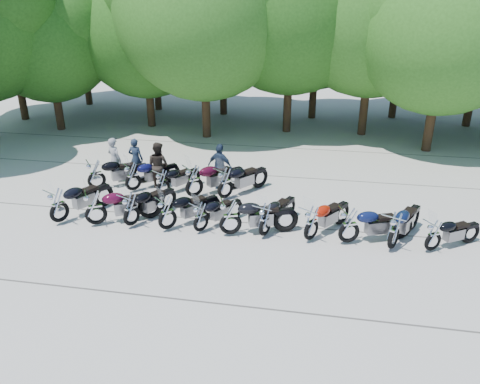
% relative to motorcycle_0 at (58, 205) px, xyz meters
% --- Properties ---
extents(ground, '(90.00, 90.00, 0.00)m').
position_rel_motorcycle_0_xyz_m(ground, '(5.85, -0.35, -0.69)').
color(ground, gray).
rests_on(ground, ground).
extents(tree_0, '(7.50, 7.50, 9.21)m').
position_rel_motorcycle_0_xyz_m(tree_0, '(-9.57, 12.63, 4.76)').
color(tree_0, '#3A2614').
rests_on(tree_0, ground).
extents(tree_1, '(6.97, 6.97, 8.55)m').
position_rel_motorcycle_0_xyz_m(tree_1, '(-6.19, 10.88, 4.37)').
color(tree_1, '#3A2614').
rests_on(tree_1, ground).
extents(tree_2, '(7.31, 7.31, 8.97)m').
position_rel_motorcycle_0_xyz_m(tree_2, '(-1.41, 12.49, 4.62)').
color(tree_2, '#3A2614').
rests_on(tree_2, ground).
extents(tree_3, '(8.70, 8.70, 10.67)m').
position_rel_motorcycle_0_xyz_m(tree_3, '(2.28, 10.89, 5.63)').
color(tree_3, '#3A2614').
rests_on(tree_3, ground).
extents(tree_4, '(9.13, 9.13, 11.20)m').
position_rel_motorcycle_0_xyz_m(tree_4, '(6.38, 12.74, 5.94)').
color(tree_4, '#3A2614').
rests_on(tree_4, ground).
extents(tree_5, '(9.04, 9.04, 11.10)m').
position_rel_motorcycle_0_xyz_m(tree_5, '(10.46, 12.85, 5.88)').
color(tree_5, '#3A2614').
rests_on(tree_5, ground).
extents(tree_6, '(8.00, 8.00, 9.82)m').
position_rel_motorcycle_0_xyz_m(tree_6, '(13.40, 10.46, 5.12)').
color(tree_6, '#3A2614').
rests_on(tree_6, ground).
extents(tree_9, '(7.59, 7.59, 9.32)m').
position_rel_motorcycle_0_xyz_m(tree_9, '(-7.68, 17.23, 4.83)').
color(tree_9, '#3A2614').
rests_on(tree_9, ground).
extents(tree_10, '(7.78, 7.78, 9.55)m').
position_rel_motorcycle_0_xyz_m(tree_10, '(-2.44, 16.62, 4.97)').
color(tree_10, '#3A2614').
rests_on(tree_10, ground).
extents(tree_11, '(7.56, 7.56, 9.28)m').
position_rel_motorcycle_0_xyz_m(tree_11, '(2.09, 16.07, 4.80)').
color(tree_11, '#3A2614').
rests_on(tree_11, ground).
extents(tree_12, '(7.88, 7.88, 9.67)m').
position_rel_motorcycle_0_xyz_m(tree_12, '(7.65, 16.11, 5.03)').
color(tree_12, '#3A2614').
rests_on(tree_12, ground).
extents(tree_13, '(8.31, 8.31, 10.20)m').
position_rel_motorcycle_0_xyz_m(tree_13, '(12.54, 17.12, 5.35)').
color(tree_13, '#3A2614').
rests_on(tree_13, ground).
extents(motorcycle_0, '(1.79, 2.51, 1.38)m').
position_rel_motorcycle_0_xyz_m(motorcycle_0, '(0.00, 0.00, 0.00)').
color(motorcycle_0, black).
rests_on(motorcycle_0, ground).
extents(motorcycle_1, '(2.50, 1.89, 1.39)m').
position_rel_motorcycle_0_xyz_m(motorcycle_1, '(1.28, 0.04, 0.00)').
color(motorcycle_1, '#3E081F').
rests_on(motorcycle_1, ground).
extents(motorcycle_2, '(1.65, 2.40, 1.31)m').
position_rel_motorcycle_0_xyz_m(motorcycle_2, '(2.44, 0.19, -0.03)').
color(motorcycle_2, black).
rests_on(motorcycle_2, ground).
extents(motorcycle_3, '(2.08, 2.17, 1.30)m').
position_rel_motorcycle_0_xyz_m(motorcycle_3, '(3.68, 0.14, -0.04)').
color(motorcycle_3, black).
rests_on(motorcycle_3, ground).
extents(motorcycle_4, '(1.71, 2.03, 1.16)m').
position_rel_motorcycle_0_xyz_m(motorcycle_4, '(4.76, 0.21, -0.11)').
color(motorcycle_4, black).
rests_on(motorcycle_4, ground).
extents(motorcycle_5, '(2.58, 1.56, 1.40)m').
position_rel_motorcycle_0_xyz_m(motorcycle_5, '(5.73, 0.14, 0.01)').
color(motorcycle_5, black).
rests_on(motorcycle_5, ground).
extents(motorcycle_6, '(1.49, 2.32, 1.26)m').
position_rel_motorcycle_0_xyz_m(motorcycle_6, '(6.80, 0.28, -0.06)').
color(motorcycle_6, black).
rests_on(motorcycle_6, ground).
extents(motorcycle_7, '(1.87, 2.28, 1.29)m').
position_rel_motorcycle_0_xyz_m(motorcycle_7, '(8.23, 0.26, -0.04)').
color(motorcycle_7, '#9F1605').
rests_on(motorcycle_7, ground).
extents(motorcycle_8, '(2.45, 1.54, 1.33)m').
position_rel_motorcycle_0_xyz_m(motorcycle_8, '(9.36, 0.27, -0.03)').
color(motorcycle_8, '#0C1438').
rests_on(motorcycle_8, ground).
extents(motorcycle_9, '(1.75, 2.46, 1.35)m').
position_rel_motorcycle_0_xyz_m(motorcycle_9, '(10.64, 0.15, -0.01)').
color(motorcycle_9, '#0B1532').
rests_on(motorcycle_9, ground).
extents(motorcycle_10, '(2.05, 1.61, 1.15)m').
position_rel_motorcycle_0_xyz_m(motorcycle_10, '(11.77, 0.23, -0.12)').
color(motorcycle_10, black).
rests_on(motorcycle_10, ground).
extents(motorcycle_11, '(2.39, 2.07, 1.38)m').
position_rel_motorcycle_0_xyz_m(motorcycle_11, '(-0.10, 2.89, -0.00)').
color(motorcycle_11, black).
rests_on(motorcycle_11, ground).
extents(motorcycle_12, '(2.08, 2.18, 1.31)m').
position_rel_motorcycle_0_xyz_m(motorcycle_12, '(1.35, 3.01, -0.04)').
color(motorcycle_12, '#0C0D38').
rests_on(motorcycle_12, ground).
extents(motorcycle_13, '(1.66, 2.13, 1.19)m').
position_rel_motorcycle_0_xyz_m(motorcycle_13, '(2.64, 2.74, -0.09)').
color(motorcycle_13, black).
rests_on(motorcycle_13, ground).
extents(motorcycle_14, '(2.38, 2.33, 1.44)m').
position_rel_motorcycle_0_xyz_m(motorcycle_14, '(3.82, 2.83, 0.03)').
color(motorcycle_14, '#360718').
rests_on(motorcycle_14, ground).
extents(motorcycle_15, '(2.09, 2.39, 1.38)m').
position_rel_motorcycle_0_xyz_m(motorcycle_15, '(4.98, 2.90, 0.00)').
color(motorcycle_15, black).
rests_on(motorcycle_15, ground).
extents(rider_0, '(0.79, 0.68, 1.83)m').
position_rel_motorcycle_0_xyz_m(rider_0, '(0.22, 3.94, 0.22)').
color(rider_0, gray).
rests_on(rider_0, ground).
extents(rider_1, '(1.08, 0.96, 1.83)m').
position_rel_motorcycle_0_xyz_m(rider_1, '(2.16, 3.66, 0.23)').
color(rider_1, black).
rests_on(rider_1, ground).
extents(rider_2, '(1.16, 0.77, 1.83)m').
position_rel_motorcycle_0_xyz_m(rider_2, '(4.58, 3.86, 0.23)').
color(rider_2, '#202F44').
rests_on(rider_2, ground).
extents(rider_3, '(0.66, 0.47, 1.72)m').
position_rel_motorcycle_0_xyz_m(rider_3, '(0.96, 4.34, 0.17)').
color(rider_3, '#1B2739').
rests_on(rider_3, ground).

